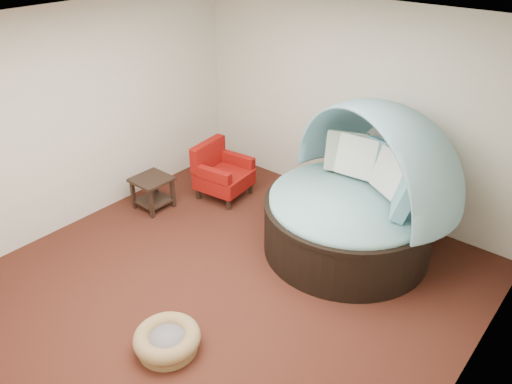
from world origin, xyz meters
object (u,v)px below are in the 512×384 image
Objects in this scene: red_armchair at (221,172)px; pet_basket at (167,340)px; side_table at (152,189)px; canopy_daybed at (360,186)px.

pet_basket is at bearing -63.42° from red_armchair.
red_armchair is 1.01m from side_table.
side_table is at bearing 142.35° from pet_basket.
canopy_daybed is at bearing 78.80° from pet_basket.
red_armchair is (-2.17, -0.10, -0.50)m from canopy_daybed.
pet_basket is 3.04m from red_armchair.
canopy_daybed is 5.44× the size of side_table.
red_armchair is at bearing -155.17° from canopy_daybed.
canopy_daybed is at bearing 20.03° from side_table.
red_armchair is at bearing 123.05° from pet_basket.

